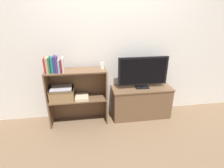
# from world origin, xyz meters

# --- Properties ---
(ground_plane) EXTENTS (16.00, 16.00, 0.00)m
(ground_plane) POSITION_xyz_m (0.00, 0.00, 0.00)
(ground_plane) COLOR brown
(wall_back) EXTENTS (10.00, 0.05, 2.40)m
(wall_back) POSITION_xyz_m (0.00, 0.41, 1.20)
(wall_back) COLOR silver
(wall_back) RESTS_ON ground_plane
(tv_stand) EXTENTS (0.99, 0.40, 0.54)m
(tv_stand) POSITION_xyz_m (0.51, 0.19, 0.27)
(tv_stand) COLOR brown
(tv_stand) RESTS_ON ground_plane
(tv) EXTENTS (0.81, 0.14, 0.52)m
(tv) POSITION_xyz_m (0.51, 0.19, 0.81)
(tv) COLOR black
(tv) RESTS_ON tv_stand
(bookshelf_lower_tier) EXTENTS (0.91, 0.30, 0.44)m
(bookshelf_lower_tier) POSITION_xyz_m (-0.54, 0.21, 0.28)
(bookshelf_lower_tier) COLOR brown
(bookshelf_lower_tier) RESTS_ON ground_plane
(bookshelf_upper_tier) EXTENTS (0.91, 0.30, 0.46)m
(bookshelf_upper_tier) POSITION_xyz_m (-0.54, 0.21, 0.73)
(bookshelf_upper_tier) COLOR brown
(bookshelf_upper_tier) RESTS_ON bookshelf_lower_tier
(book_crimson) EXTENTS (0.02, 0.13, 0.21)m
(book_crimson) POSITION_xyz_m (-0.95, 0.10, 1.01)
(book_crimson) COLOR #B22328
(book_crimson) RESTS_ON bookshelf_upper_tier
(book_tan) EXTENTS (0.03, 0.15, 0.22)m
(book_tan) POSITION_xyz_m (-0.92, 0.10, 1.01)
(book_tan) COLOR tan
(book_tan) RESTS_ON bookshelf_upper_tier
(book_forest) EXTENTS (0.02, 0.15, 0.22)m
(book_forest) POSITION_xyz_m (-0.89, 0.10, 1.01)
(book_forest) COLOR #286638
(book_forest) RESTS_ON bookshelf_upper_tier
(book_teal) EXTENTS (0.03, 0.12, 0.22)m
(book_teal) POSITION_xyz_m (-0.86, 0.10, 1.01)
(book_teal) COLOR #1E7075
(book_teal) RESTS_ON bookshelf_upper_tier
(book_navy) EXTENTS (0.03, 0.13, 0.24)m
(book_navy) POSITION_xyz_m (-0.82, 0.10, 1.02)
(book_navy) COLOR navy
(book_navy) RESTS_ON bookshelf_upper_tier
(book_plum) EXTENTS (0.02, 0.14, 0.23)m
(book_plum) POSITION_xyz_m (-0.79, 0.10, 1.02)
(book_plum) COLOR #6B2D66
(book_plum) RESTS_ON bookshelf_upper_tier
(book_skyblue) EXTENTS (0.03, 0.15, 0.18)m
(book_skyblue) POSITION_xyz_m (-0.76, 0.10, 0.99)
(book_skyblue) COLOR #709ECC
(book_skyblue) RESTS_ON bookshelf_upper_tier
(book_maroon) EXTENTS (0.02, 0.15, 0.18)m
(book_maroon) POSITION_xyz_m (-0.74, 0.10, 0.99)
(book_maroon) COLOR maroon
(book_maroon) RESTS_ON bookshelf_upper_tier
(book_ivory) EXTENTS (0.02, 0.12, 0.21)m
(book_ivory) POSITION_xyz_m (-0.71, 0.10, 1.01)
(book_ivory) COLOR silver
(book_ivory) RESTS_ON bookshelf_upper_tier
(baby_monitor) EXTENTS (0.05, 0.04, 0.13)m
(baby_monitor) POSITION_xyz_m (-0.15, 0.15, 0.95)
(baby_monitor) COLOR white
(baby_monitor) RESTS_ON bookshelf_upper_tier
(storage_basket_left) EXTENTS (0.36, 0.27, 0.19)m
(storage_basket_left) POSITION_xyz_m (-0.78, 0.13, 0.54)
(storage_basket_left) COLOR #937047
(storage_basket_left) RESTS_ON bookshelf_lower_tier
(laptop) EXTENTS (0.31, 0.24, 0.02)m
(laptop) POSITION_xyz_m (-0.78, 0.13, 0.64)
(laptop) COLOR #BCBCC1
(laptop) RESTS_ON storage_basket_left
(magazine_stack) EXTENTS (0.20, 0.24, 0.04)m
(magazine_stack) POSITION_xyz_m (-0.48, 0.13, 0.46)
(magazine_stack) COLOR beige
(magazine_stack) RESTS_ON bookshelf_lower_tier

